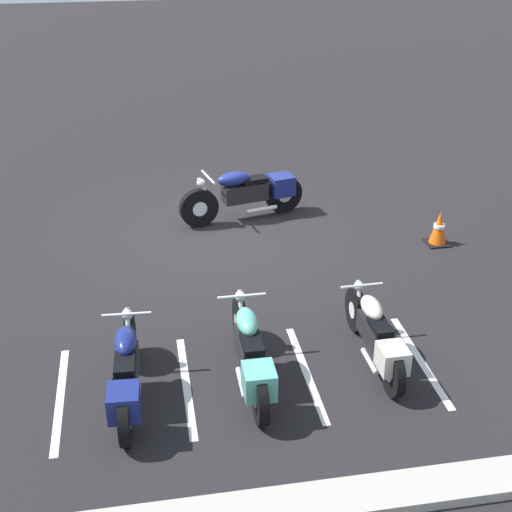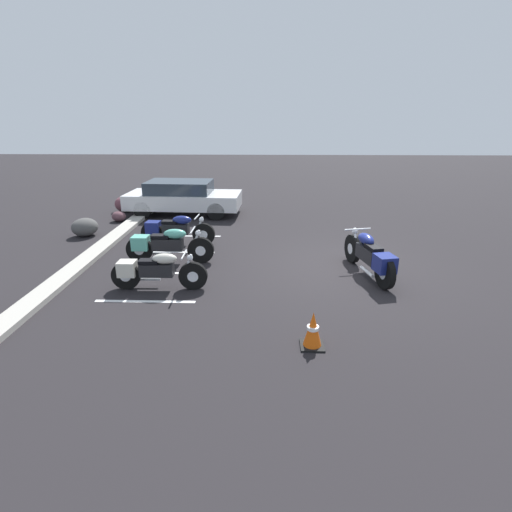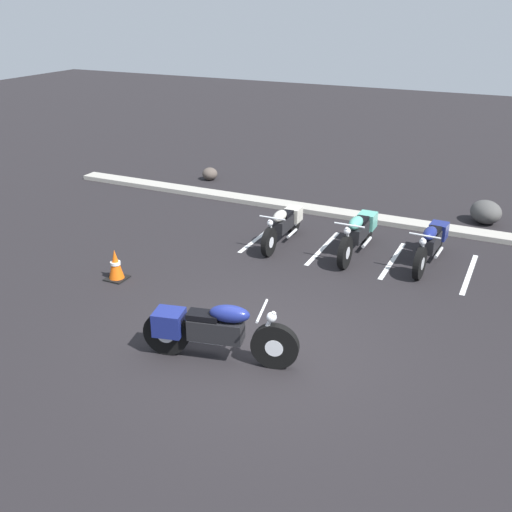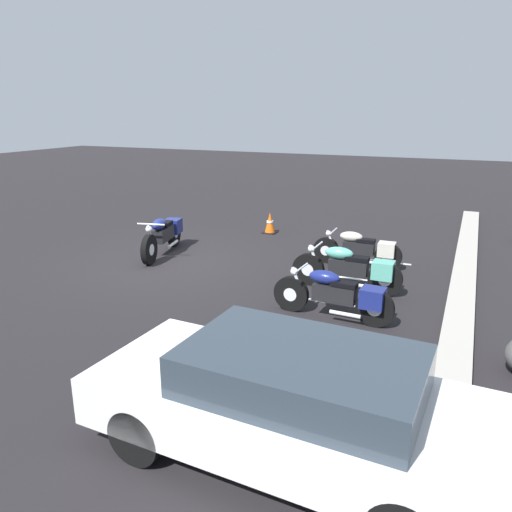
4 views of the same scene
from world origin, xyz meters
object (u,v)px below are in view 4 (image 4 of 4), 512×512
Objects in this scene: parked_bike_0 at (361,249)px; parked_bike_1 at (352,268)px; landscape_rock_3 at (505,429)px; car_white at (291,401)px; parked_bike_2 at (338,295)px; traffic_cone at (270,223)px; motorcycle_navy_featured at (164,234)px.

parked_bike_1 is at bearing 94.63° from parked_bike_0.
car_white is at bearing -61.33° from landscape_rock_3.
parked_bike_2 is (1.54, 0.12, -0.02)m from parked_bike_1.
parked_bike_2 is 6.53m from traffic_cone.
motorcycle_navy_featured is 9.27m from landscape_rock_3.
parked_bike_1 is (0.81, 5.09, -0.03)m from motorcycle_navy_featured.
parked_bike_1 reaches higher than parked_bike_0.
parked_bike_0 is at bearing -80.97° from car_white.
car_white is (6.14, 5.69, 0.16)m from motorcycle_navy_featured.
parked_bike_0 is 0.95× the size of parked_bike_2.
parked_bike_1 reaches higher than landscape_rock_3.
motorcycle_navy_featured is 1.15× the size of parked_bike_0.
motorcycle_navy_featured is 0.56× the size of car_white.
motorcycle_navy_featured reaches higher than parked_bike_0.
car_white is 10.11m from traffic_cone.
parked_bike_2 is 3.52× the size of traffic_cone.
motorcycle_navy_featured is 1.06× the size of parked_bike_1.
parked_bike_2 reaches higher than traffic_cone.
parked_bike_0 is at bearing -153.73° from landscape_rock_3.
traffic_cone is at bearing -63.83° from car_white.
motorcycle_navy_featured is 4.66× the size of landscape_rock_3.
parked_bike_2 is (3.24, 0.29, 0.02)m from parked_bike_0.
parked_bike_1 reaches higher than parked_bike_2.
car_white is at bearing 95.24° from parked_bike_0.
parked_bike_0 is at bearing -83.98° from parked_bike_1.
landscape_rock_3 is (4.98, 7.82, -0.33)m from motorcycle_navy_featured.
parked_bike_2 is at bearing 32.75° from traffic_cone.
parked_bike_1 reaches higher than traffic_cone.
landscape_rock_3 is (4.17, 2.73, -0.29)m from parked_bike_1.
parked_bike_1 is 1.54m from parked_bike_2.
motorcycle_navy_featured is 1.09× the size of parked_bike_2.
car_white reaches higher than parked_bike_0.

